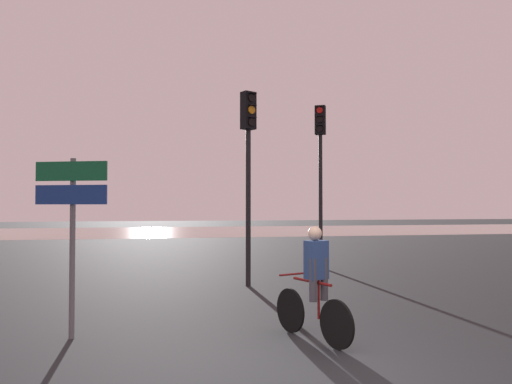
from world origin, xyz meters
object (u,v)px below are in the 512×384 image
(traffic_light_far_right, at_px, (320,156))
(cyclist, at_px, (315,283))
(traffic_light_center, at_px, (248,151))
(direction_sign_post, at_px, (72,214))

(traffic_light_far_right, xyz_separation_m, cyclist, (-2.81, -7.98, -2.65))
(traffic_light_center, distance_m, direction_sign_post, 5.51)
(direction_sign_post, relative_size, cyclist, 1.60)
(traffic_light_center, bearing_deg, cyclist, 64.02)
(traffic_light_center, relative_size, direction_sign_post, 1.79)
(traffic_light_center, xyz_separation_m, direction_sign_post, (-3.37, -4.13, -1.43))
(traffic_light_far_right, height_order, direction_sign_post, traffic_light_far_right)
(traffic_light_center, height_order, direction_sign_post, traffic_light_center)
(traffic_light_far_right, relative_size, direction_sign_post, 1.94)
(cyclist, bearing_deg, direction_sign_post, 145.96)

